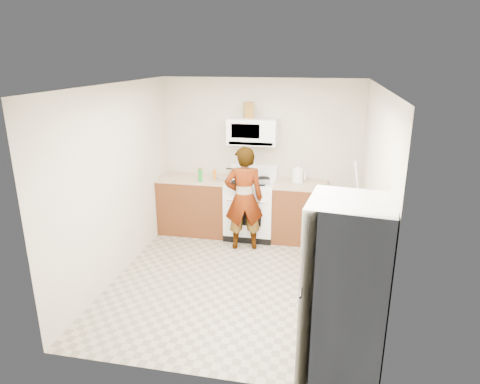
% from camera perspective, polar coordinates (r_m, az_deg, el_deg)
% --- Properties ---
extents(floor, '(3.60, 3.60, 0.00)m').
position_cam_1_polar(floor, '(5.75, -0.28, -11.66)').
color(floor, gray).
rests_on(floor, ground).
extents(back_wall, '(3.20, 0.02, 2.50)m').
position_cam_1_polar(back_wall, '(6.95, 2.73, 4.66)').
color(back_wall, beige).
rests_on(back_wall, floor).
extents(right_wall, '(0.02, 3.60, 2.50)m').
position_cam_1_polar(right_wall, '(5.18, 17.18, -0.78)').
color(right_wall, beige).
rests_on(right_wall, floor).
extents(cabinet_left, '(1.12, 0.62, 0.90)m').
position_cam_1_polar(cabinet_left, '(7.13, -6.04, -1.79)').
color(cabinet_left, '#582C14').
rests_on(cabinet_left, floor).
extents(counter_left, '(1.14, 0.64, 0.03)m').
position_cam_1_polar(counter_left, '(6.98, -6.16, 1.82)').
color(counter_left, tan).
rests_on(counter_left, cabinet_left).
extents(cabinet_right, '(0.80, 0.62, 0.90)m').
position_cam_1_polar(cabinet_right, '(6.83, 7.89, -2.76)').
color(cabinet_right, '#582C14').
rests_on(cabinet_right, floor).
extents(counter_right, '(0.82, 0.64, 0.03)m').
position_cam_1_polar(counter_right, '(6.68, 8.06, 1.00)').
color(counter_right, tan).
rests_on(counter_right, cabinet_right).
extents(gas_range, '(0.76, 0.65, 1.13)m').
position_cam_1_polar(gas_range, '(6.89, 1.42, -2.07)').
color(gas_range, white).
rests_on(gas_range, floor).
extents(microwave, '(0.76, 0.38, 0.40)m').
position_cam_1_polar(microwave, '(6.70, 1.69, 8.11)').
color(microwave, white).
rests_on(microwave, back_wall).
extents(person, '(0.65, 0.51, 1.59)m').
position_cam_1_polar(person, '(6.36, 0.52, -0.88)').
color(person, tan).
rests_on(person, floor).
extents(fridge, '(0.79, 0.79, 1.70)m').
position_cam_1_polar(fridge, '(3.96, 13.86, -12.82)').
color(fridge, beige).
rests_on(fridge, floor).
extents(kettle, '(0.22, 0.22, 0.21)m').
position_cam_1_polar(kettle, '(6.74, 7.72, 2.24)').
color(kettle, white).
rests_on(kettle, counter_right).
extents(jug, '(0.18, 0.18, 0.24)m').
position_cam_1_polar(jug, '(6.68, 1.13, 10.85)').
color(jug, brown).
rests_on(jug, microwave).
extents(saucepan, '(0.32, 0.32, 0.13)m').
position_cam_1_polar(saucepan, '(6.93, 0.27, 2.69)').
color(saucepan, silver).
rests_on(saucepan, gas_range).
extents(tray, '(0.29, 0.23, 0.05)m').
position_cam_1_polar(tray, '(6.58, 2.94, 1.23)').
color(tray, white).
rests_on(tray, gas_range).
extents(bottle_spray, '(0.07, 0.07, 0.21)m').
position_cam_1_polar(bottle_spray, '(6.73, -5.32, 2.34)').
color(bottle_spray, '#E34011').
rests_on(bottle_spray, counter_left).
extents(bottle_hot_sauce, '(0.06, 0.06, 0.17)m').
position_cam_1_polar(bottle_hot_sauce, '(6.80, -3.43, 2.34)').
color(bottle_hot_sauce, orange).
rests_on(bottle_hot_sauce, counter_left).
extents(bottle_green_cap, '(0.08, 0.08, 0.21)m').
position_cam_1_polar(bottle_green_cap, '(6.70, -5.32, 2.24)').
color(bottle_green_cap, '#178023').
rests_on(bottle_green_cap, counter_left).
extents(pot_lid, '(0.32, 0.32, 0.01)m').
position_cam_1_polar(pot_lid, '(6.82, -2.91, 1.73)').
color(pot_lid, silver).
rests_on(pot_lid, counter_left).
extents(broom, '(0.30, 0.16, 1.41)m').
position_cam_1_polar(broom, '(6.44, 15.72, -2.04)').
color(broom, white).
rests_on(broom, floor).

